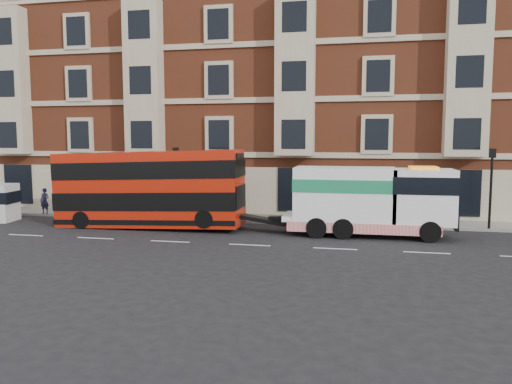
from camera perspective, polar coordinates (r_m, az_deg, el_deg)
ground at (r=23.74m, az=-0.72°, el=-6.08°), size 120.00×120.00×0.00m
sidewalk at (r=30.96m, az=2.29°, el=-3.11°), size 90.00×3.00×0.15m
victorian_terrace at (r=38.28m, az=5.02°, el=13.61°), size 45.00×12.00×20.40m
lamp_post_west at (r=30.98m, az=-9.11°, el=1.67°), size 0.35×0.15×4.35m
lamp_post_east at (r=29.78m, az=25.28°, el=1.01°), size 0.35×0.15×4.35m
double_decker_bus at (r=28.72m, az=-12.15°, el=0.49°), size 10.64×2.44×4.31m
tow_truck at (r=26.31m, az=12.64°, el=-0.89°), size 8.52×2.52×3.55m
pedestrian at (r=35.37m, az=-23.00°, el=-0.94°), size 0.62×0.41×1.69m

